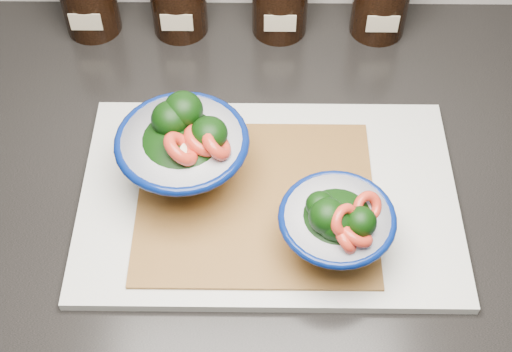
{
  "coord_description": "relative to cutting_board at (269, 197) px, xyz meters",
  "views": [
    {
      "loc": [
        0.07,
        0.87,
        1.6
      ],
      "look_at": [
        0.07,
        1.37,
        0.96
      ],
      "focal_mm": 50.0,
      "sensor_mm": 36.0,
      "label": 1
    }
  ],
  "objects": [
    {
      "name": "countertop",
      "position": [
        -0.08,
        0.07,
        -0.03
      ],
      "size": [
        3.5,
        0.6,
        0.04
      ],
      "primitive_type": "cube",
      "color": "black",
      "rests_on": "cabinet"
    },
    {
      "name": "bowl_right",
      "position": [
        0.07,
        -0.08,
        0.05
      ],
      "size": [
        0.13,
        0.13,
        0.1
      ],
      "rotation": [
        0.0,
        0.0,
        -0.38
      ],
      "color": "white",
      "rests_on": "bamboo_mat"
    },
    {
      "name": "bowl_left",
      "position": [
        -0.1,
        0.02,
        0.06
      ],
      "size": [
        0.16,
        0.16,
        0.11
      ],
      "rotation": [
        0.0,
        0.0,
        0.07
      ],
      "color": "white",
      "rests_on": "bamboo_mat"
    },
    {
      "name": "bamboo_mat",
      "position": [
        -0.02,
        -0.01,
        0.01
      ],
      "size": [
        0.28,
        0.24,
        0.0
      ],
      "primitive_type": "cube",
      "color": "#A76F32",
      "rests_on": "cutting_board"
    },
    {
      "name": "cutting_board",
      "position": [
        0.0,
        0.0,
        0.0
      ],
      "size": [
        0.45,
        0.3,
        0.01
      ],
      "primitive_type": "cube",
      "color": "silver",
      "rests_on": "countertop"
    },
    {
      "name": "cabinet",
      "position": [
        -0.08,
        0.07,
        -0.48
      ],
      "size": [
        3.43,
        0.58,
        0.86
      ],
      "primitive_type": "cube",
      "color": "black",
      "rests_on": "ground"
    }
  ]
}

